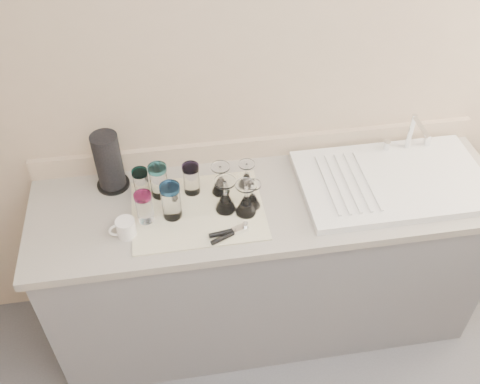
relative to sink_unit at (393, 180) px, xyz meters
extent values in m
cube|color=tan|center=(-0.55, 0.30, 0.33)|extent=(3.50, 0.04, 2.50)
cube|color=slate|center=(-0.55, 0.00, -0.49)|extent=(2.00, 0.60, 0.86)
cube|color=gray|center=(-0.55, 0.00, -0.04)|extent=(2.06, 0.62, 0.04)
cube|color=white|center=(0.00, 0.00, 0.00)|extent=(0.82, 0.50, 0.03)
cylinder|color=silver|center=(0.14, 0.20, 0.11)|extent=(0.02, 0.02, 0.18)
cylinder|color=silver|center=(0.14, 0.12, 0.19)|extent=(0.02, 0.16, 0.02)
cylinder|color=silver|center=(0.04, 0.20, 0.04)|extent=(0.03, 0.03, 0.04)
cylinder|color=silver|center=(0.24, 0.20, 0.04)|extent=(0.03, 0.03, 0.04)
cube|color=white|center=(-0.87, -0.04, -0.02)|extent=(0.55, 0.42, 0.01)
cylinder|color=white|center=(-1.09, 0.09, 0.05)|extent=(0.06, 0.06, 0.12)
cylinder|color=#118C83|center=(-1.09, 0.09, 0.11)|extent=(0.07, 0.07, 0.02)
cylinder|color=white|center=(-1.02, 0.08, 0.06)|extent=(0.07, 0.07, 0.14)
cylinder|color=#3DB7C3|center=(-1.02, 0.08, 0.14)|extent=(0.08, 0.08, 0.02)
cylinder|color=white|center=(-0.88, 0.08, 0.05)|extent=(0.07, 0.07, 0.13)
cylinder|color=#6C4BAA|center=(-0.88, 0.08, 0.12)|extent=(0.07, 0.07, 0.02)
cylinder|color=white|center=(-1.08, -0.06, 0.05)|extent=(0.07, 0.07, 0.12)
cylinder|color=#C9257C|center=(-1.08, -0.06, 0.12)|extent=(0.07, 0.07, 0.02)
cylinder|color=white|center=(-0.97, -0.05, 0.06)|extent=(0.08, 0.08, 0.14)
cylinder|color=blue|center=(-0.97, -0.05, 0.14)|extent=(0.08, 0.08, 0.02)
cone|color=white|center=(-0.76, 0.06, 0.03)|extent=(0.08, 0.08, 0.08)
cylinder|color=white|center=(-0.76, 0.06, 0.09)|extent=(0.01, 0.01, 0.06)
cylinder|color=white|center=(-0.76, 0.06, 0.13)|extent=(0.08, 0.08, 0.01)
cone|color=white|center=(-0.64, 0.08, 0.02)|extent=(0.07, 0.07, 0.07)
cylinder|color=white|center=(-0.64, 0.08, 0.08)|extent=(0.01, 0.01, 0.05)
cylinder|color=white|center=(-0.64, 0.08, 0.11)|extent=(0.07, 0.07, 0.01)
cone|color=white|center=(-0.75, -0.05, 0.03)|extent=(0.09, 0.09, 0.08)
cylinder|color=white|center=(-0.75, -0.05, 0.10)|extent=(0.01, 0.01, 0.07)
cylinder|color=white|center=(-0.75, -0.05, 0.14)|extent=(0.09, 0.09, 0.01)
cone|color=white|center=(-0.64, -0.05, 0.02)|extent=(0.07, 0.07, 0.06)
cylinder|color=white|center=(-0.64, -0.05, 0.08)|extent=(0.01, 0.01, 0.05)
cylinder|color=white|center=(-0.64, -0.05, 0.11)|extent=(0.07, 0.07, 0.01)
cone|color=white|center=(-0.67, -0.08, 0.03)|extent=(0.09, 0.09, 0.08)
cylinder|color=white|center=(-0.67, -0.08, 0.10)|extent=(0.01, 0.01, 0.07)
cylinder|color=white|center=(-0.67, -0.08, 0.14)|extent=(0.09, 0.09, 0.01)
cube|color=silver|center=(-0.71, -0.18, 0.00)|extent=(0.07, 0.05, 0.02)
cylinder|color=black|center=(-0.78, -0.21, 0.00)|extent=(0.12, 0.07, 0.02)
cylinder|color=black|center=(-0.78, -0.19, 0.00)|extent=(0.13, 0.04, 0.02)
cylinder|color=white|center=(-1.16, -0.12, 0.02)|extent=(0.09, 0.09, 0.08)
torus|color=white|center=(-1.20, -0.13, 0.02)|extent=(0.06, 0.02, 0.06)
cylinder|color=black|center=(-1.22, 0.18, -0.01)|extent=(0.14, 0.14, 0.01)
cylinder|color=black|center=(-1.22, 0.18, 0.12)|extent=(0.11, 0.11, 0.26)
camera|label=1|loc=(-0.94, -1.62, 1.58)|focal=40.00mm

